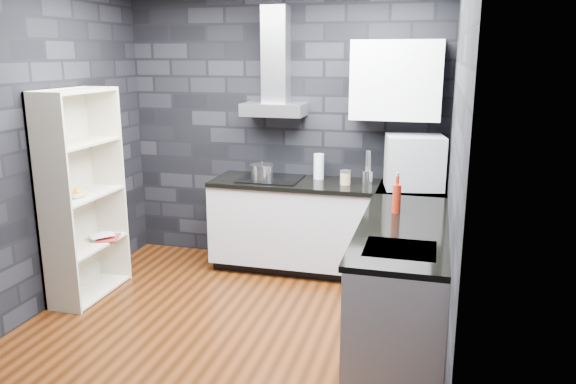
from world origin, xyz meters
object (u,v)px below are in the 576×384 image
at_px(storage_jar, 345,178).
at_px(utensil_crock, 367,178).
at_px(glass_vase, 319,166).
at_px(red_bottle, 397,199).
at_px(pot, 262,172).
at_px(appliance_garage, 414,163).
at_px(fruit_bowl, 75,194).
at_px(bookshelf, 83,196).

relative_size(storage_jar, utensil_crock, 0.94).
distance_m(glass_vase, red_bottle, 1.31).
relative_size(pot, red_bottle, 0.97).
height_order(glass_vase, utensil_crock, glass_vase).
height_order(storage_jar, appliance_garage, appliance_garage).
height_order(storage_jar, utensil_crock, utensil_crock).
bearing_deg(storage_jar, pot, -178.92).
bearing_deg(fruit_bowl, red_bottle, 5.59).
xyz_separation_m(pot, storage_jar, (0.80, 0.02, -0.02)).
height_order(pot, red_bottle, red_bottle).
distance_m(storage_jar, red_bottle, 1.00).
height_order(pot, appliance_garage, appliance_garage).
xyz_separation_m(glass_vase, appliance_garage, (0.90, -0.15, 0.10)).
xyz_separation_m(bookshelf, fruit_bowl, (0.00, -0.11, 0.04)).
bearing_deg(red_bottle, pot, 148.19).
relative_size(red_bottle, bookshelf, 0.12).
height_order(utensil_crock, bookshelf, bookshelf).
bearing_deg(pot, fruit_bowl, -140.19).
relative_size(utensil_crock, red_bottle, 0.57).
xyz_separation_m(storage_jar, appliance_garage, (0.61, 0.03, 0.17)).
xyz_separation_m(pot, red_bottle, (1.33, -0.83, 0.03)).
bearing_deg(bookshelf, appliance_garage, 5.94).
bearing_deg(fruit_bowl, utensil_crock, 26.83).
height_order(glass_vase, storage_jar, glass_vase).
xyz_separation_m(appliance_garage, red_bottle, (-0.08, -0.87, -0.12)).
bearing_deg(utensil_crock, fruit_bowl, -153.17).
relative_size(storage_jar, bookshelf, 0.07).
xyz_separation_m(storage_jar, bookshelf, (-2.10, -0.99, -0.06)).
relative_size(pot, fruit_bowl, 1.09).
bearing_deg(storage_jar, bookshelf, -154.72).
height_order(utensil_crock, appliance_garage, appliance_garage).
bearing_deg(fruit_bowl, pot, 39.81).
bearing_deg(utensil_crock, storage_jar, -161.97).
bearing_deg(glass_vase, red_bottle, -51.29).
xyz_separation_m(utensil_crock, red_bottle, (0.33, -0.91, 0.05)).
xyz_separation_m(red_bottle, bookshelf, (-2.63, -0.15, -0.11)).
bearing_deg(pot, bookshelf, -143.04).
xyz_separation_m(utensil_crock, appliance_garage, (0.42, -0.04, 0.16)).
bearing_deg(utensil_crock, appliance_garage, -5.26).
distance_m(red_bottle, bookshelf, 2.64).
bearing_deg(red_bottle, utensil_crock, 110.18).
bearing_deg(bookshelf, storage_jar, 10.67).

